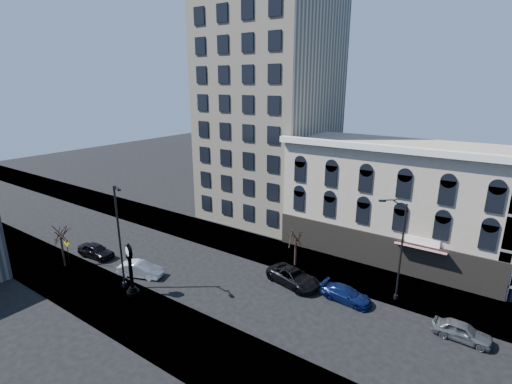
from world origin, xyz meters
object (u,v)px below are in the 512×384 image
Objects in this scene: street_lamp_near at (118,210)px; car_near_a at (96,251)px; warning_sign at (67,247)px; car_near_b at (141,269)px; street_clock at (131,272)px.

car_near_a is (-8.52, 2.54, -7.01)m from street_lamp_near.
car_near_b is at bearing 9.15° from warning_sign.
warning_sign is (-10.45, 0.13, -0.41)m from street_clock.
street_clock is at bearing 20.17° from street_lamp_near.
car_near_b is at bearing 139.07° from street_lamp_near.
street_lamp_near reaches higher than street_clock.
car_near_a is at bearing 60.96° from warning_sign.
street_clock is 5.53m from street_lamp_near.
warning_sign reaches higher than car_near_a.
street_lamp_near is 11.16m from warning_sign.
street_lamp_near is at bearing -112.26° from car_near_a.
street_lamp_near is at bearing -7.99° from warning_sign.
warning_sign is 0.59× the size of car_near_a.
warning_sign is 0.59× the size of car_near_b.
street_lamp_near reaches higher than car_near_a.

